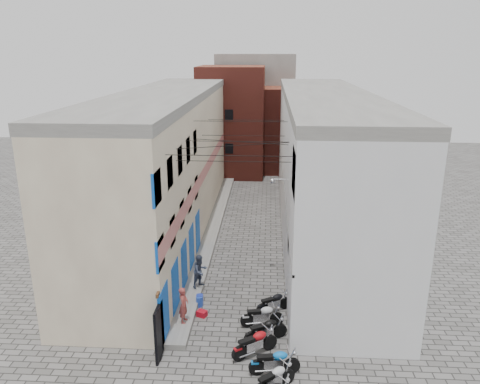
% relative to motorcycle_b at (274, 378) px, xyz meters
% --- Properties ---
extents(ground, '(90.00, 90.00, 0.00)m').
position_rel_motorcycle_b_xyz_m(ground, '(-1.88, 2.06, -0.54)').
color(ground, '#575552').
rests_on(ground, ground).
extents(plinth, '(0.90, 26.00, 0.25)m').
position_rel_motorcycle_b_xyz_m(plinth, '(-3.93, 15.06, -0.41)').
color(plinth, slate).
rests_on(plinth, ground).
extents(building_left, '(5.10, 27.00, 9.00)m').
position_rel_motorcycle_b_xyz_m(building_left, '(-6.86, 15.01, 3.96)').
color(building_left, '#BEAB8F').
rests_on(building_left, ground).
extents(building_right, '(5.94, 26.00, 9.00)m').
position_rel_motorcycle_b_xyz_m(building_right, '(3.12, 15.05, 3.97)').
color(building_right, silver).
rests_on(building_right, ground).
extents(building_far_brick_left, '(6.00, 6.00, 10.00)m').
position_rel_motorcycle_b_xyz_m(building_far_brick_left, '(-3.88, 30.06, 4.46)').
color(building_far_brick_left, maroon).
rests_on(building_far_brick_left, ground).
extents(building_far_brick_right, '(5.00, 6.00, 8.00)m').
position_rel_motorcycle_b_xyz_m(building_far_brick_right, '(1.12, 32.06, 3.46)').
color(building_far_brick_right, maroon).
rests_on(building_far_brick_right, ground).
extents(building_far_concrete, '(8.00, 5.00, 11.00)m').
position_rel_motorcycle_b_xyz_m(building_far_concrete, '(-1.88, 36.06, 4.96)').
color(building_far_concrete, slate).
rests_on(building_far_concrete, ground).
extents(far_shopfront, '(2.00, 0.30, 2.40)m').
position_rel_motorcycle_b_xyz_m(far_shopfront, '(-1.88, 27.26, 0.66)').
color(far_shopfront, black).
rests_on(far_shopfront, ground).
extents(overhead_wires, '(5.80, 13.02, 1.32)m').
position_rel_motorcycle_b_xyz_m(overhead_wires, '(-1.88, 9.70, 6.59)').
color(overhead_wires, black).
rests_on(overhead_wires, ground).
extents(motorcycle_b, '(1.81, 1.63, 1.08)m').
position_rel_motorcycle_b_xyz_m(motorcycle_b, '(0.00, 0.00, 0.00)').
color(motorcycle_b, '#B9BABF').
rests_on(motorcycle_b, ground).
extents(motorcycle_c, '(1.99, 0.90, 1.11)m').
position_rel_motorcycle_b_xyz_m(motorcycle_c, '(0.02, 0.93, 0.02)').
color(motorcycle_c, '#0C63B7').
rests_on(motorcycle_c, ground).
extents(motorcycle_d, '(2.04, 1.66, 1.17)m').
position_rel_motorcycle_b_xyz_m(motorcycle_d, '(-0.74, 1.98, 0.05)').
color(motorcycle_d, '#A10B11').
rests_on(motorcycle_d, ground).
extents(motorcycle_e, '(1.98, 1.42, 1.11)m').
position_rel_motorcycle_b_xyz_m(motorcycle_e, '(-0.32, 2.93, 0.02)').
color(motorcycle_e, black).
rests_on(motorcycle_e, ground).
extents(motorcycle_f, '(1.97, 0.95, 1.10)m').
position_rel_motorcycle_b_xyz_m(motorcycle_f, '(-0.49, 4.02, 0.01)').
color(motorcycle_f, '#BBBCC0').
rests_on(motorcycle_f, ground).
extents(motorcycle_g, '(1.82, 1.39, 1.03)m').
position_rel_motorcycle_b_xyz_m(motorcycle_g, '(0.02, 5.18, -0.02)').
color(motorcycle_g, black).
rests_on(motorcycle_g, ground).
extents(person_a, '(0.44, 0.62, 1.61)m').
position_rel_motorcycle_b_xyz_m(person_a, '(-3.82, 3.74, 0.52)').
color(person_a, '#9D3E39').
rests_on(person_a, plinth).
extents(person_b, '(1.01, 1.02, 1.67)m').
position_rel_motorcycle_b_xyz_m(person_b, '(-3.58, 6.89, 0.54)').
color(person_b, '#384054').
rests_on(person_b, plinth).
extents(water_jug_near, '(0.31, 0.31, 0.48)m').
position_rel_motorcycle_b_xyz_m(water_jug_near, '(-3.43, 5.44, -0.30)').
color(water_jug_near, blue).
rests_on(water_jug_near, ground).
extents(water_jug_far, '(0.38, 0.38, 0.51)m').
position_rel_motorcycle_b_xyz_m(water_jug_far, '(-3.43, 5.59, -0.28)').
color(water_jug_far, '#2236AD').
rests_on(water_jug_far, ground).
extents(red_crate, '(0.52, 0.46, 0.27)m').
position_rel_motorcycle_b_xyz_m(red_crate, '(-3.19, 4.60, -0.40)').
color(red_crate, '#B20C1B').
rests_on(red_crate, ground).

